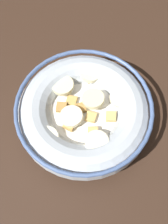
{
  "coord_description": "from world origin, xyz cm",
  "views": [
    {
      "loc": [
        -10.52,
        11.51,
        37.75
      ],
      "look_at": [
        0.0,
        0.0,
        3.0
      ],
      "focal_mm": 41.46,
      "sensor_mm": 36.0,
      "label": 1
    }
  ],
  "objects": [
    {
      "name": "cereal_bowl",
      "position": [
        0.0,
        0.01,
        2.76
      ],
      "size": [
        19.8,
        19.8,
        5.12
      ],
      "color": "#B2BCC6",
      "rests_on": "ground_plane"
    },
    {
      "name": "ground_plane",
      "position": [
        0.0,
        0.0,
        -1.0
      ],
      "size": [
        134.62,
        134.62,
        2.0
      ],
      "primitive_type": "cube",
      "color": "#332116"
    }
  ]
}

